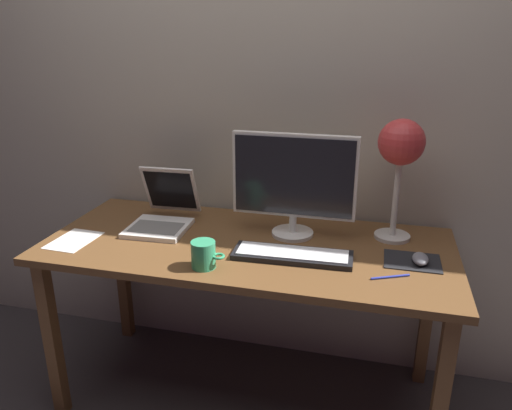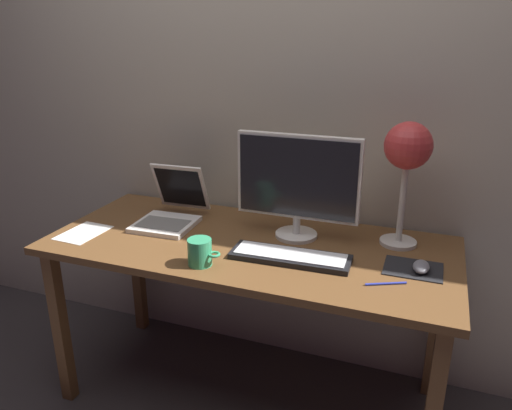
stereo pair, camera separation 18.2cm
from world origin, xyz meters
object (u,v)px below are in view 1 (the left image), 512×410
Objects in this scene: coffee_mug at (204,255)px; keyboard_main at (292,255)px; mouse at (420,259)px; laptop at (164,209)px; desk_lamp at (401,149)px; pen at (390,277)px; monitor at (294,181)px.

keyboard_main is at bearing 27.45° from coffee_mug.
mouse is at bearing 16.10° from coffee_mug.
laptop is at bearing 172.84° from mouse.
desk_lamp is 3.44× the size of pen.
coffee_mug is 0.87× the size of pen.
pen is at bearing -11.49° from keyboard_main.
desk_lamp is 0.50m from pen.
keyboard_main is at bearing -18.21° from laptop.
keyboard_main is at bearing -171.98° from mouse.
mouse is 0.79× the size of coffee_mug.
pen is (0.64, 0.08, -0.04)m from coffee_mug.
mouse is (0.45, 0.06, 0.01)m from keyboard_main.
monitor is 0.56m from mouse.
monitor is at bearing 100.22° from keyboard_main.
coffee_mug is (-0.29, -0.15, 0.04)m from keyboard_main.
mouse is (0.49, -0.15, -0.21)m from monitor.
keyboard_main is (0.04, -0.21, -0.22)m from monitor.
keyboard_main is at bearing -79.78° from monitor.
desk_lamp reaches higher than laptop.
desk_lamp is at bearing 5.03° from laptop.
monitor is 0.42m from desk_lamp.
laptop is at bearing -174.97° from desk_lamp.
mouse is at bearing -65.97° from desk_lamp.
keyboard_main is at bearing 168.51° from pen.
monitor is 4.05× the size of coffee_mug.
coffee_mug is (-0.74, -0.21, 0.03)m from mouse.
coffee_mug is 0.65m from pen.
laptop reaches higher than keyboard_main.
laptop is 0.46m from coffee_mug.
pen is at bearing -35.97° from monitor.
mouse is at bearing 8.02° from keyboard_main.
pen is at bearing -91.19° from desk_lamp.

